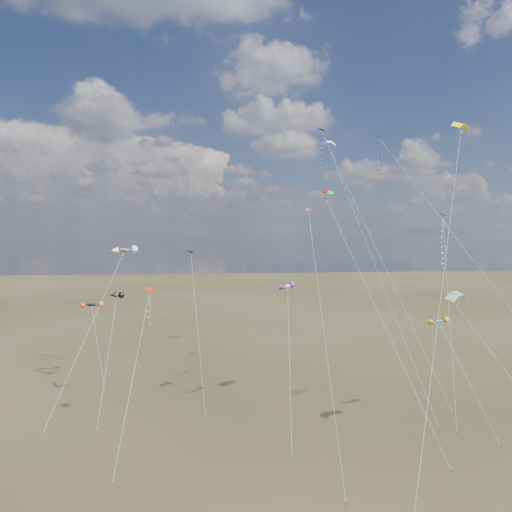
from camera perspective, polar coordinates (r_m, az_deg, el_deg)
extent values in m
plane|color=black|center=(46.73, 2.50, -25.25)|extent=(400.00, 400.00, 0.00)
cube|color=black|center=(72.04, 8.18, 15.36)|extent=(1.16, 1.20, 0.40)
cylinder|color=silver|center=(64.30, 15.27, -0.07)|extent=(12.48, 16.91, 37.55)
cube|color=#332316|center=(63.24, 23.46, -17.65)|extent=(0.10, 0.10, 0.12)
cube|color=#0A1844|center=(65.14, 15.11, 14.19)|extent=(0.93, 0.93, 0.22)
cylinder|color=silver|center=(58.21, 26.55, -1.93)|extent=(16.99, 21.63, 34.86)
cube|color=black|center=(65.41, -8.16, 0.51)|extent=(1.02, 1.04, 0.32)
cylinder|color=silver|center=(60.59, -7.32, -8.88)|extent=(2.11, 12.09, 19.29)
cube|color=#332316|center=(57.64, -6.31, -19.50)|extent=(0.10, 0.10, 0.12)
cube|color=red|center=(52.01, -13.12, -4.04)|extent=(1.29, 1.31, 0.44)
cylinder|color=silver|center=(48.36, -15.10, -14.20)|extent=(2.06, 11.27, 15.81)
cube|color=#332316|center=(46.46, -17.55, -25.49)|extent=(0.10, 0.10, 0.12)
cube|color=navy|center=(69.54, 22.31, 4.81)|extent=(0.91, 0.95, 0.34)
cylinder|color=silver|center=(62.34, 22.98, -6.30)|extent=(5.82, 14.98, 24.57)
cube|color=#332316|center=(57.99, 23.84, -19.60)|extent=(0.10, 0.10, 0.12)
cube|color=#D85617|center=(54.43, 6.55, 5.82)|extent=(0.96, 0.95, 0.24)
cylinder|color=silver|center=(46.51, 8.46, -9.09)|extent=(0.73, 18.14, 24.81)
cube|color=#332316|center=(42.81, 11.19, -28.08)|extent=(0.10, 0.10, 0.12)
cylinder|color=silver|center=(42.91, 22.10, -4.03)|extent=(15.21, 21.39, 34.08)
cylinder|color=silver|center=(66.66, 14.39, 0.05)|extent=(5.08, 29.72, 37.54)
cube|color=#332316|center=(58.39, 21.96, -19.40)|extent=(0.10, 0.10, 0.12)
cylinder|color=silver|center=(50.18, 15.36, -7.03)|extent=(8.54, 14.12, 26.93)
cube|color=#332316|center=(50.03, 23.27, -23.41)|extent=(0.10, 0.10, 0.12)
ellipsoid|color=black|center=(73.12, -19.88, -5.76)|extent=(3.09, 1.51, 0.96)
cylinder|color=silver|center=(70.91, -19.16, -10.62)|extent=(3.16, 6.16, 11.19)
cube|color=#332316|center=(69.23, -18.37, -15.71)|extent=(0.10, 0.10, 0.12)
ellipsoid|color=orange|center=(62.25, -17.00, -4.69)|extent=(2.35, 2.56, 0.95)
cylinder|color=silver|center=(59.00, -18.07, -12.03)|extent=(0.53, 9.71, 13.91)
cube|color=#332316|center=(56.82, -19.31, -20.00)|extent=(0.10, 0.10, 0.12)
ellipsoid|color=white|center=(56.50, 3.98, -3.75)|extent=(2.18, 2.45, 0.89)
cylinder|color=silver|center=(51.72, 4.22, -13.14)|extent=(1.75, 12.77, 15.48)
cube|color=#332316|center=(48.56, 4.53, -24.02)|extent=(0.10, 0.10, 0.12)
ellipsoid|color=red|center=(65.03, -16.18, 0.73)|extent=(3.89, 2.76, 1.14)
cylinder|color=silver|center=(60.48, -20.31, -8.90)|extent=(6.67, 13.30, 19.66)
cube|color=#332316|center=(58.21, -25.20, -19.55)|extent=(0.10, 0.10, 0.12)
ellipsoid|color=#1865AB|center=(58.50, 21.94, -7.53)|extent=(2.49, 1.65, 0.87)
cylinder|color=silver|center=(57.14, 24.99, -13.85)|extent=(2.75, 8.01, 11.64)
cube|color=#332316|center=(56.63, 28.31, -20.28)|extent=(0.10, 0.10, 0.12)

